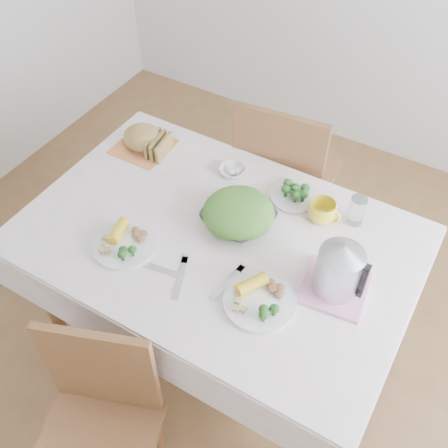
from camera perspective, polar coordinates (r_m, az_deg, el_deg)
The scene contains 19 objects.
floor at distance 2.64m, azimuth -0.61°, elevation -12.26°, with size 3.60×3.60×0.00m, color brown.
dining_table at distance 2.32m, azimuth -0.68°, elevation -7.58°, with size 1.40×0.90×0.75m, color brown.
tablecloth at distance 2.02m, azimuth -0.78°, elevation -1.37°, with size 1.50×1.00×0.01m, color white.
chair_near at distance 1.97m, azimuth -14.03°, elevation -22.42°, with size 0.40×0.40×0.89m, color brown.
chair_far at distance 2.70m, azimuth 6.85°, elevation 4.93°, with size 0.45×0.45×0.99m, color brown.
salad_bowl at distance 2.03m, azimuth 1.58°, elevation 0.60°, with size 0.26×0.26×0.06m, color white.
dinner_plate_left at distance 2.00m, azimuth -10.77°, elevation -2.30°, with size 0.24×0.24×0.02m, color white.
dinner_plate_right at distance 1.82m, azimuth 3.90°, elevation -8.42°, with size 0.25×0.25×0.02m, color white.
broccoli_plate at distance 2.17m, azimuth 7.62°, elevation 3.06°, with size 0.20×0.20×0.02m, color beige.
napkin at distance 2.43m, azimuth -8.74°, elevation 8.32°, with size 0.24×0.24×0.00m, color #E68544.
bread_loaf at distance 2.40m, azimuth -8.89°, elevation 9.36°, with size 0.17×0.16×0.10m, color olive.
fruit_bowl at distance 2.25m, azimuth 0.89°, elevation 5.77°, with size 0.11×0.11×0.03m, color white.
yellow_mug at distance 2.08m, azimuth 10.63°, elevation 1.35°, with size 0.11×0.11×0.09m, color yellow.
glass_tumbler at distance 2.08m, azimuth 14.29°, elevation 1.50°, with size 0.06×0.06×0.12m, color white.
pink_tray at distance 1.89m, azimuth 11.88°, elevation -6.84°, with size 0.22×0.22×0.02m, color pink.
electric_kettle at distance 1.80m, azimuth 12.43°, elevation -4.73°, with size 0.16×0.16×0.22m, color #B2B5BA.
fork_left at distance 1.89m, azimuth -4.80°, elevation -5.85°, with size 0.02×0.19×0.00m, color silver.
fork_right at distance 1.87m, azimuth 0.39°, elevation -6.37°, with size 0.02×0.19×0.00m, color silver.
knife at distance 1.93m, azimuth -7.29°, elevation -4.80°, with size 0.02×0.21×0.00m, color silver.
Camera 1 is at (0.70, -1.13, 2.28)m, focal length 42.00 mm.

